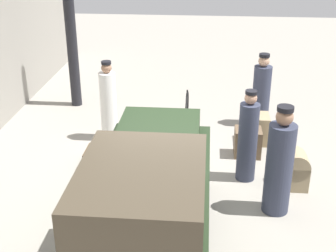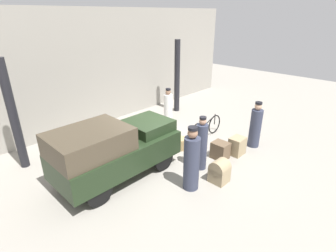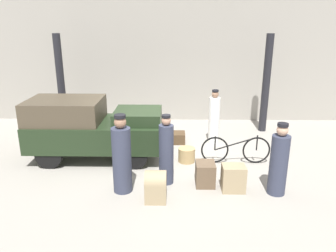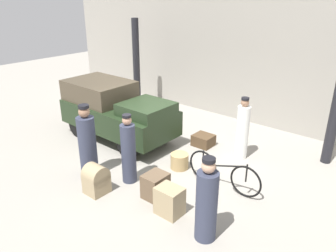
{
  "view_description": "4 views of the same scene",
  "coord_description": "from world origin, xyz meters",
  "views": [
    {
      "loc": [
        -7.08,
        -0.44,
        4.23
      ],
      "look_at": [
        0.2,
        0.2,
        0.95
      ],
      "focal_mm": 50.0,
      "sensor_mm": 36.0,
      "label": 1
    },
    {
      "loc": [
        -5.34,
        -5.16,
        4.29
      ],
      "look_at": [
        0.2,
        0.2,
        0.95
      ],
      "focal_mm": 28.0,
      "sensor_mm": 36.0,
      "label": 2
    },
    {
      "loc": [
        0.35,
        -8.07,
        3.6
      ],
      "look_at": [
        0.2,
        0.2,
        0.95
      ],
      "focal_mm": 35.0,
      "sensor_mm": 36.0,
      "label": 3
    },
    {
      "loc": [
        5.1,
        -5.64,
        4.1
      ],
      "look_at": [
        0.2,
        0.2,
        0.95
      ],
      "focal_mm": 35.0,
      "sensor_mm": 36.0,
      "label": 4
    }
  ],
  "objects": [
    {
      "name": "wicker_basket",
      "position": [
        0.7,
        0.04,
        0.19
      ],
      "size": [
        0.45,
        0.45,
        0.38
      ],
      "color": "tan",
      "rests_on": "ground"
    },
    {
      "name": "conductor_in_dark_uniform",
      "position": [
        -0.77,
        -1.57,
        0.8
      ],
      "size": [
        0.41,
        0.41,
        1.76
      ],
      "color": "#33384C",
      "rests_on": "ground"
    },
    {
      "name": "trunk_barrel_dark",
      "position": [
        -0.02,
        -1.96,
        0.33
      ],
      "size": [
        0.44,
        0.46,
        0.67
      ],
      "color": "#9E8966",
      "rests_on": "ground"
    },
    {
      "name": "porter_standing_middle",
      "position": [
        1.59,
        1.53,
        0.77
      ],
      "size": [
        0.33,
        0.33,
        1.66
      ],
      "color": "white",
      "rests_on": "ground"
    },
    {
      "name": "suitcase_tan_flat",
      "position": [
        0.43,
        1.49,
        0.16
      ],
      "size": [
        0.55,
        0.5,
        0.32
      ],
      "color": "#4C3823",
      "rests_on": "ground"
    },
    {
      "name": "porter_with_bicycle",
      "position": [
        0.18,
        -1.17,
        0.76
      ],
      "size": [
        0.33,
        0.33,
        1.64
      ],
      "color": "#33384C",
      "rests_on": "ground"
    },
    {
      "name": "canopy_pillar_left",
      "position": [
        -3.44,
        2.73,
        1.62
      ],
      "size": [
        0.25,
        0.25,
        3.24
      ],
      "color": "black",
      "rests_on": "ground"
    },
    {
      "name": "canopy_pillar_right",
      "position": [
        3.41,
        2.73,
        1.62
      ],
      "size": [
        0.25,
        0.25,
        3.24
      ],
      "color": "black",
      "rests_on": "ground"
    },
    {
      "name": "ground_plane",
      "position": [
        0.0,
        0.0,
        0.0
      ],
      "size": [
        30.0,
        30.0,
        0.0
      ],
      "primitive_type": "plane",
      "color": "gray"
    },
    {
      "name": "bicycle",
      "position": [
        1.99,
        -0.02,
        0.37
      ],
      "size": [
        1.82,
        0.04,
        0.78
      ],
      "color": "black",
      "rests_on": "ground"
    },
    {
      "name": "truck",
      "position": [
        -1.87,
        0.27,
        0.91
      ],
      "size": [
        3.51,
        1.57,
        1.65
      ],
      "color": "black",
      "rests_on": "ground"
    },
    {
      "name": "trunk_wicker_pale",
      "position": [
        1.08,
        -1.26,
        0.27
      ],
      "size": [
        0.43,
        0.5,
        0.54
      ],
      "color": "brown",
      "rests_on": "ground"
    },
    {
      "name": "station_building_facade",
      "position": [
        0.0,
        4.08,
        2.25
      ],
      "size": [
        16.0,
        0.15,
        4.5
      ],
      "color": "gray",
      "rests_on": "ground"
    },
    {
      "name": "porter_lifting_near_truck",
      "position": [
        2.6,
        -1.62,
        0.73
      ],
      "size": [
        0.38,
        0.38,
        1.61
      ],
      "color": "#33384C",
      "rests_on": "ground"
    },
    {
      "name": "suitcase_small_leather",
      "position": [
        1.68,
        -1.51,
        0.29
      ],
      "size": [
        0.51,
        0.41,
        0.59
      ],
      "color": "#9E8966",
      "rests_on": "ground"
    }
  ]
}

